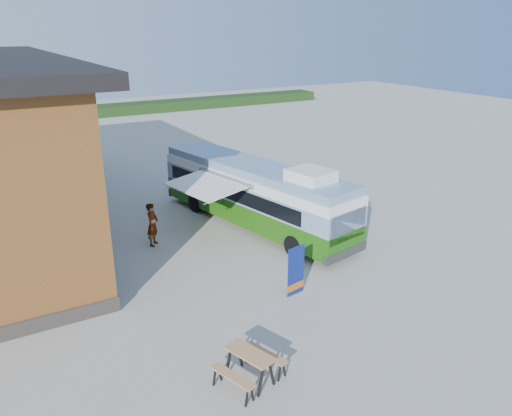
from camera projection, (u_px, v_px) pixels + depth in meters
ground at (287, 265)px, 19.22m from camera, size 100.00×100.00×0.00m
hedge at (155, 107)px, 53.71m from camera, size 40.00×3.00×1.00m
bus at (254, 192)px, 22.55m from camera, size 4.41×11.19×3.36m
awning at (209, 180)px, 21.31m from camera, size 2.84×3.90×0.48m
banner at (296, 275)px, 16.93m from camera, size 0.76×0.28×1.77m
picnic_table at (250, 360)px, 12.73m from camera, size 1.87×1.76×0.87m
person_a at (153, 224)px, 20.70m from camera, size 0.78×0.80×1.84m
person_b at (211, 192)px, 24.51m from camera, size 1.11×1.19×1.97m
slurry_tanker at (48, 152)px, 31.18m from camera, size 3.15×5.69×2.21m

